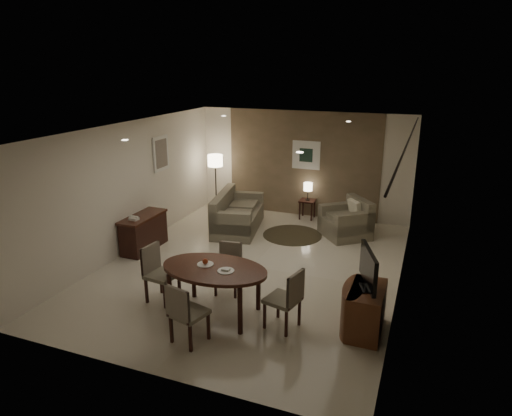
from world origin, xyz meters
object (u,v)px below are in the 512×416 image
at_px(dining_table, 215,291).
at_px(tv_cabinet, 366,310).
at_px(chair_left, 162,274).
at_px(armchair, 346,218).
at_px(chair_right, 282,299).
at_px(console_desk, 144,232).
at_px(sofa, 238,212).
at_px(side_table, 307,209).
at_px(chair_far, 228,269).
at_px(chair_near, 189,312).
at_px(floor_lamp, 216,184).

bearing_deg(dining_table, tv_cabinet, 8.81).
relative_size(chair_left, armchair, 0.98).
xyz_separation_m(chair_right, armchair, (0.17, 4.13, -0.04)).
bearing_deg(tv_cabinet, chair_right, -164.44).
height_order(console_desk, sofa, sofa).
bearing_deg(dining_table, side_table, 88.49).
bearing_deg(chair_right, sofa, -134.02).
relative_size(chair_far, chair_left, 0.90).
relative_size(chair_right, sofa, 0.50).
height_order(console_desk, chair_near, chair_near).
distance_m(console_desk, chair_near, 3.71).
height_order(chair_left, side_table, chair_left).
height_order(console_desk, chair_right, chair_right).
xyz_separation_m(tv_cabinet, floor_lamp, (-4.59, 4.41, 0.42)).
distance_m(dining_table, sofa, 3.90).
distance_m(chair_right, armchair, 4.14).
bearing_deg(chair_right, floor_lamp, -130.41).
distance_m(console_desk, chair_left, 2.39).
xyz_separation_m(chair_far, side_table, (0.24, 4.36, -0.19)).
height_order(tv_cabinet, side_table, tv_cabinet).
xyz_separation_m(console_desk, chair_far, (2.49, -1.13, 0.06)).
height_order(side_table, floor_lamp, floor_lamp).
height_order(chair_far, side_table, chair_far).
relative_size(console_desk, side_table, 2.44).
bearing_deg(sofa, chair_right, -159.00).
bearing_deg(tv_cabinet, chair_far, 171.30).
bearing_deg(dining_table, chair_far, 98.49).
distance_m(dining_table, floor_lamp, 5.30).
bearing_deg(sofa, chair_left, 172.05).
bearing_deg(chair_near, sofa, -60.43).
relative_size(chair_far, sofa, 0.46).
xyz_separation_m(dining_table, side_table, (0.13, 5.08, -0.15)).
xyz_separation_m(console_desk, side_table, (2.73, 3.23, -0.13)).
bearing_deg(armchair, console_desk, -98.77).
bearing_deg(dining_table, chair_left, 175.80).
relative_size(dining_table, chair_right, 1.80).
distance_m(armchair, floor_lamp, 3.64).
relative_size(console_desk, armchair, 1.22).
xyz_separation_m(dining_table, armchair, (1.28, 4.16, 0.04)).
relative_size(chair_left, floor_lamp, 0.62).
xyz_separation_m(chair_right, side_table, (-0.97, 5.06, -0.23)).
bearing_deg(chair_near, armchair, -89.82).
height_order(chair_far, sofa, sofa).
relative_size(tv_cabinet, chair_far, 1.04).
height_order(chair_near, sofa, chair_near).
height_order(console_desk, floor_lamp, floor_lamp).
bearing_deg(armchair, floor_lamp, -139.08).
distance_m(console_desk, side_table, 4.23).
distance_m(dining_table, chair_near, 0.81).
bearing_deg(sofa, chair_far, -170.91).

